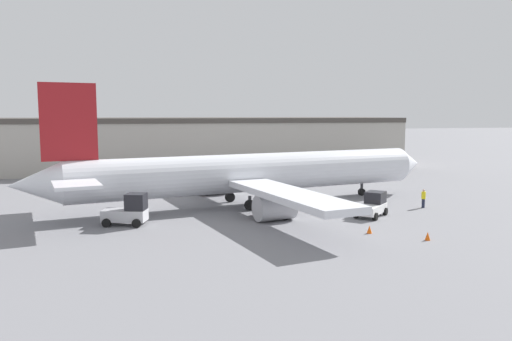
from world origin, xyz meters
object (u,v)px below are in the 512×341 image
baggage_tug (373,205)px  safety_cone_near (428,236)px  safety_cone_far (369,229)px  airplane (246,174)px  pushback_tug (129,211)px  ground_crew_worker (423,198)px  belt_loader_truck (275,205)px

baggage_tug → safety_cone_near: size_ratio=6.48×
safety_cone_far → airplane: bearing=115.8°
pushback_tug → safety_cone_far: (16.10, -6.57, -0.79)m
ground_crew_worker → safety_cone_near: size_ratio=2.98×
airplane → safety_cone_near: bearing=-71.1°
baggage_tug → safety_cone_near: bearing=-134.6°
ground_crew_worker → safety_cone_far: size_ratio=2.98×
ground_crew_worker → baggage_tug: bearing=120.3°
pushback_tug → safety_cone_near: 21.06m
airplane → belt_loader_truck: bearing=-91.0°
airplane → safety_cone_near: 17.47m
safety_cone_far → belt_loader_truck: bearing=126.5°
belt_loader_truck → baggage_tug: bearing=9.0°
pushback_tug → airplane: bearing=46.9°
airplane → baggage_tug: bearing=-49.6°
airplane → pushback_tug: airplane is taller
belt_loader_truck → ground_crew_worker: bearing=21.8°
airplane → pushback_tug: (-10.18, -5.70, -1.81)m
ground_crew_worker → baggage_tug: baggage_tug is taller
safety_cone_near → safety_cone_far: size_ratio=1.00×
belt_loader_truck → safety_cone_near: belt_loader_truck is taller
airplane → ground_crew_worker: (14.80, -4.81, -2.00)m
airplane → ground_crew_worker: size_ratio=23.82×
ground_crew_worker → baggage_tug: 6.31m
baggage_tug → ground_crew_worker: bearing=-24.2°
ground_crew_worker → belt_loader_truck: (-13.75, -0.85, 0.17)m
pushback_tug → ground_crew_worker: bearing=19.6°
airplane → belt_loader_truck: size_ratio=11.63×
belt_loader_truck → airplane: bearing=118.7°
ground_crew_worker → baggage_tug: size_ratio=0.46×
belt_loader_truck → pushback_tug: size_ratio=0.97×
pushback_tug → safety_cone_near: bearing=-8.3°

